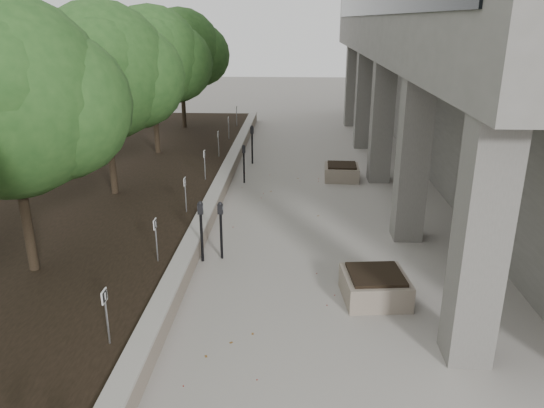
% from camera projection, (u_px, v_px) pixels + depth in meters
% --- Properties ---
extents(ground, '(90.00, 90.00, 0.00)m').
position_uv_depth(ground, '(254.00, 390.00, 7.84)').
color(ground, gray).
rests_on(ground, ground).
extents(retaining_wall, '(0.39, 26.00, 0.50)m').
position_uv_depth(retaining_wall, '(220.00, 189.00, 16.31)').
color(retaining_wall, gray).
rests_on(retaining_wall, ground).
extents(planting_bed, '(7.00, 26.00, 0.40)m').
position_uv_depth(planting_bed, '(105.00, 189.00, 16.49)').
color(planting_bed, black).
rests_on(planting_bed, ground).
extents(crabapple_tree_2, '(4.60, 4.00, 5.44)m').
position_uv_depth(crabapple_tree_2, '(13.00, 140.00, 9.84)').
color(crabapple_tree_2, '#224A1C').
rests_on(crabapple_tree_2, planting_bed).
extents(crabapple_tree_3, '(4.60, 4.00, 5.44)m').
position_uv_depth(crabapple_tree_3, '(105.00, 101.00, 14.54)').
color(crabapple_tree_3, '#224A1C').
rests_on(crabapple_tree_3, planting_bed).
extents(crabapple_tree_4, '(4.60, 4.00, 5.44)m').
position_uv_depth(crabapple_tree_4, '(153.00, 81.00, 19.25)').
color(crabapple_tree_4, '#224A1C').
rests_on(crabapple_tree_4, planting_bed).
extents(crabapple_tree_5, '(4.60, 4.00, 5.44)m').
position_uv_depth(crabapple_tree_5, '(181.00, 69.00, 23.95)').
color(crabapple_tree_5, '#224A1C').
rests_on(crabapple_tree_5, planting_bed).
extents(parking_sign_2, '(0.04, 0.22, 0.96)m').
position_uv_depth(parking_sign_2, '(107.00, 317.00, 8.12)').
color(parking_sign_2, black).
rests_on(parking_sign_2, planting_bed).
extents(parking_sign_3, '(0.04, 0.22, 0.96)m').
position_uv_depth(parking_sign_3, '(156.00, 240.00, 10.95)').
color(parking_sign_3, black).
rests_on(parking_sign_3, planting_bed).
extents(parking_sign_4, '(0.04, 0.22, 0.96)m').
position_uv_depth(parking_sign_4, '(186.00, 195.00, 13.77)').
color(parking_sign_4, black).
rests_on(parking_sign_4, planting_bed).
extents(parking_sign_5, '(0.04, 0.22, 0.96)m').
position_uv_depth(parking_sign_5, '(205.00, 165.00, 16.59)').
color(parking_sign_5, black).
rests_on(parking_sign_5, planting_bed).
extents(parking_sign_6, '(0.04, 0.22, 0.96)m').
position_uv_depth(parking_sign_6, '(218.00, 144.00, 19.41)').
color(parking_sign_6, black).
rests_on(parking_sign_6, planting_bed).
extents(parking_sign_7, '(0.04, 0.22, 0.96)m').
position_uv_depth(parking_sign_7, '(229.00, 128.00, 22.24)').
color(parking_sign_7, black).
rests_on(parking_sign_7, planting_bed).
extents(parking_sign_8, '(0.04, 0.22, 0.96)m').
position_uv_depth(parking_sign_8, '(237.00, 116.00, 25.06)').
color(parking_sign_8, black).
rests_on(parking_sign_8, planting_bed).
extents(parking_meter_2, '(0.15, 0.11, 1.40)m').
position_uv_depth(parking_meter_2, '(221.00, 230.00, 11.92)').
color(parking_meter_2, black).
rests_on(parking_meter_2, ground).
extents(parking_meter_3, '(0.15, 0.11, 1.47)m').
position_uv_depth(parking_meter_3, '(201.00, 232.00, 11.77)').
color(parking_meter_3, black).
rests_on(parking_meter_3, ground).
extents(parking_meter_4, '(0.14, 0.10, 1.33)m').
position_uv_depth(parking_meter_4, '(244.00, 164.00, 17.53)').
color(parking_meter_4, black).
rests_on(parking_meter_4, ground).
extents(parking_meter_5, '(0.15, 0.11, 1.49)m').
position_uv_depth(parking_meter_5, '(252.00, 145.00, 19.87)').
color(parking_meter_5, black).
rests_on(parking_meter_5, ground).
extents(planter_front, '(1.35, 1.35, 0.57)m').
position_uv_depth(planter_front, '(375.00, 286.00, 10.30)').
color(planter_front, gray).
rests_on(planter_front, ground).
extents(planter_back, '(1.21, 1.21, 0.54)m').
position_uv_depth(planter_back, '(342.00, 172.00, 18.05)').
color(planter_back, gray).
rests_on(planter_back, ground).
extents(berry_scatter, '(3.30, 14.10, 0.02)m').
position_uv_depth(berry_scatter, '(267.00, 250.00, 12.55)').
color(berry_scatter, maroon).
rests_on(berry_scatter, ground).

